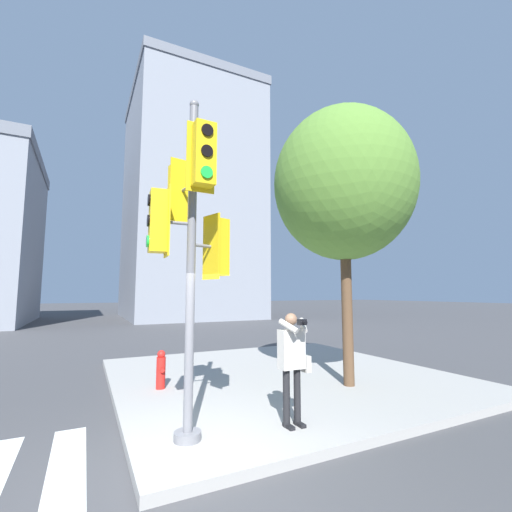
# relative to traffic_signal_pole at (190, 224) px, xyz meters

# --- Properties ---
(ground_plane) EXTENTS (160.00, 160.00, 0.00)m
(ground_plane) POSITION_rel_traffic_signal_pole_xyz_m (-0.27, -0.62, -3.24)
(ground_plane) COLOR #424244
(sidewalk_corner) EXTENTS (8.00, 8.00, 0.15)m
(sidewalk_corner) POSITION_rel_traffic_signal_pole_xyz_m (3.23, 2.88, -3.16)
(sidewalk_corner) COLOR #9E9B96
(sidewalk_corner) RESTS_ON ground_plane
(traffic_signal_pole) EXTENTS (1.29, 1.29, 5.06)m
(traffic_signal_pole) POSITION_rel_traffic_signal_pole_xyz_m (0.00, 0.00, 0.00)
(traffic_signal_pole) COLOR slate
(traffic_signal_pole) RESTS_ON sidewalk_corner
(person_photographer) EXTENTS (0.58, 0.54, 1.74)m
(person_photographer) POSITION_rel_traffic_signal_pole_xyz_m (1.64, -0.24, -2.05)
(person_photographer) COLOR black
(person_photographer) RESTS_ON sidewalk_corner
(street_tree) EXTENTS (3.31, 3.31, 6.47)m
(street_tree) POSITION_rel_traffic_signal_pole_xyz_m (4.03, 1.18, 1.54)
(street_tree) COLOR brown
(street_tree) RESTS_ON sidewalk_corner
(fire_hydrant) EXTENTS (0.19, 0.25, 0.82)m
(fire_hydrant) POSITION_rel_traffic_signal_pole_xyz_m (0.19, 2.80, -2.69)
(fire_hydrant) COLOR red
(fire_hydrant) RESTS_ON sidewalk_corner
(building_right) EXTENTS (11.01, 13.41, 21.58)m
(building_right) POSITION_rel_traffic_signal_pole_xyz_m (7.17, 26.81, 7.56)
(building_right) COLOR gray
(building_right) RESTS_ON ground_plane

